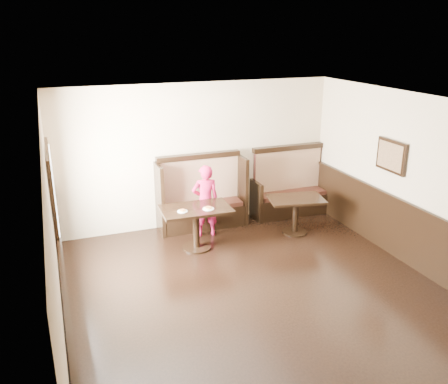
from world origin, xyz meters
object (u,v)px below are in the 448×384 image
table_main (196,217)px  child (205,201)px  table_neighbor (296,207)px  booth_main (201,201)px  booth_neighbor (289,192)px

table_main → child: (0.34, 0.48, 0.10)m
table_neighbor → booth_main: bearing=160.0°
table_neighbor → child: 1.73m
booth_neighbor → child: booth_neighbor is taller
table_main → child: 0.60m
booth_neighbor → child: bearing=-167.0°
table_main → child: size_ratio=0.89×
table_main → table_neighbor: bearing=1.6°
booth_main → table_neighbor: size_ratio=1.54×
table_main → booth_neighbor: bearing=24.1°
table_neighbor → child: (-1.64, 0.50, 0.16)m
booth_main → booth_neighbor: size_ratio=1.06×
booth_main → table_neighbor: booth_main is taller
table_main → table_neighbor: 1.98m
booth_neighbor → child: size_ratio=1.19×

